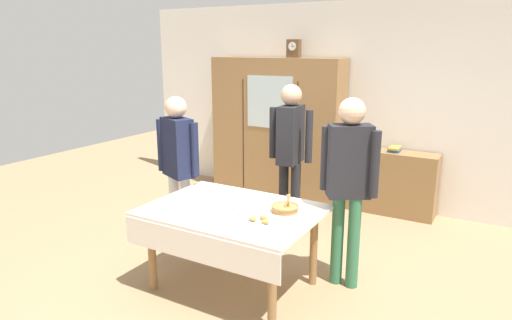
% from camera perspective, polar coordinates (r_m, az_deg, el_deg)
% --- Properties ---
extents(ground_plane, '(12.00, 12.00, 0.00)m').
position_cam_1_polar(ground_plane, '(4.43, -1.33, -14.46)').
color(ground_plane, '#997A56').
rests_on(ground_plane, ground).
extents(back_wall, '(6.40, 0.10, 2.70)m').
position_cam_1_polar(back_wall, '(6.35, 11.19, 6.91)').
color(back_wall, silver).
rests_on(back_wall, ground).
extents(dining_table, '(1.48, 1.08, 0.75)m').
position_cam_1_polar(dining_table, '(3.97, -3.16, -7.68)').
color(dining_table, olive).
rests_on(dining_table, ground).
extents(wall_cabinet, '(1.92, 0.46, 1.97)m').
position_cam_1_polar(wall_cabinet, '(6.48, 2.62, 4.06)').
color(wall_cabinet, olive).
rests_on(wall_cabinet, ground).
extents(mantel_clock, '(0.18, 0.11, 0.24)m').
position_cam_1_polar(mantel_clock, '(6.27, 4.79, 13.83)').
color(mantel_clock, brown).
rests_on(mantel_clock, wall_cabinet).
extents(bookshelf_low, '(1.10, 0.35, 0.82)m').
position_cam_1_polar(bookshelf_low, '(6.11, 16.76, -2.73)').
color(bookshelf_low, olive).
rests_on(bookshelf_low, ground).
extents(book_stack, '(0.15, 0.22, 0.06)m').
position_cam_1_polar(book_stack, '(6.00, 17.06, 1.31)').
color(book_stack, '#2D5184').
rests_on(book_stack, bookshelf_low).
extents(tea_cup_near_left, '(0.13, 0.13, 0.06)m').
position_cam_1_polar(tea_cup_near_left, '(4.24, -8.94, -4.57)').
color(tea_cup_near_left, white).
rests_on(tea_cup_near_left, dining_table).
extents(tea_cup_back_edge, '(0.13, 0.13, 0.06)m').
position_cam_1_polar(tea_cup_back_edge, '(4.07, -5.77, -5.22)').
color(tea_cup_back_edge, white).
rests_on(tea_cup_back_edge, dining_table).
extents(tea_cup_mid_right, '(0.13, 0.13, 0.06)m').
position_cam_1_polar(tea_cup_mid_right, '(3.93, -2.38, -5.90)').
color(tea_cup_mid_right, white).
rests_on(tea_cup_mid_right, dining_table).
extents(tea_cup_far_right, '(0.13, 0.13, 0.06)m').
position_cam_1_polar(tea_cup_far_right, '(3.73, -6.32, -7.11)').
color(tea_cup_far_right, white).
rests_on(tea_cup_far_right, dining_table).
extents(tea_cup_far_left, '(0.13, 0.13, 0.06)m').
position_cam_1_polar(tea_cup_far_left, '(4.02, -10.79, -5.68)').
color(tea_cup_far_left, white).
rests_on(tea_cup_far_left, dining_table).
extents(bread_basket, '(0.24, 0.24, 0.16)m').
position_cam_1_polar(bread_basket, '(3.89, 3.68, -6.03)').
color(bread_basket, '#9E7542').
rests_on(bread_basket, dining_table).
extents(pastry_plate, '(0.28, 0.28, 0.05)m').
position_cam_1_polar(pastry_plate, '(3.64, 0.52, -7.77)').
color(pastry_plate, white).
rests_on(pastry_plate, dining_table).
extents(spoon_back_edge, '(0.12, 0.02, 0.01)m').
position_cam_1_polar(spoon_back_edge, '(4.48, -5.93, -3.74)').
color(spoon_back_edge, silver).
rests_on(spoon_back_edge, dining_table).
extents(spoon_mid_left, '(0.12, 0.02, 0.01)m').
position_cam_1_polar(spoon_mid_left, '(4.30, -3.91, -4.46)').
color(spoon_mid_left, silver).
rests_on(spoon_mid_left, dining_table).
extents(spoon_near_left, '(0.12, 0.02, 0.01)m').
position_cam_1_polar(spoon_near_left, '(3.96, 1.02, -6.07)').
color(spoon_near_left, silver).
rests_on(spoon_near_left, dining_table).
extents(person_behind_table_left, '(0.52, 0.36, 1.71)m').
position_cam_1_polar(person_behind_table_left, '(3.98, 11.61, -1.79)').
color(person_behind_table_left, '#33704C').
rests_on(person_behind_table_left, ground).
extents(person_beside_shelf, '(0.52, 0.37, 1.73)m').
position_cam_1_polar(person_beside_shelf, '(5.03, 4.35, 1.91)').
color(person_beside_shelf, '#232328').
rests_on(person_beside_shelf, ground).
extents(person_behind_table_right, '(0.52, 0.33, 1.64)m').
position_cam_1_polar(person_behind_table_right, '(4.73, -9.80, 0.19)').
color(person_behind_table_right, silver).
rests_on(person_behind_table_right, ground).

